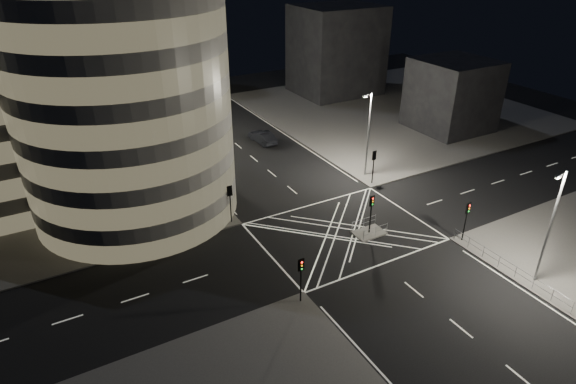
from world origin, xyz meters
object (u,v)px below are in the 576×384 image
street_lamp_left_far (155,107)px  traffic_signal_fr (374,161)px  street_lamp_left_near (203,155)px  street_lamp_right_far (368,132)px  sedan (262,137)px  central_island (369,233)px  traffic_signal_fl (230,197)px  traffic_signal_nl (301,272)px  traffic_signal_nr (467,214)px  traffic_signal_island (371,207)px  street_lamp_right_near (550,224)px

street_lamp_left_far → traffic_signal_fr: bearing=-51.8°
street_lamp_left_near → street_lamp_right_far: 19.11m
street_lamp_right_far → sedan: street_lamp_right_far is taller
central_island → traffic_signal_fl: size_ratio=0.75×
street_lamp_right_far → traffic_signal_fl: bearing=-173.1°
central_island → street_lamp_left_far: 33.95m
street_lamp_left_far → central_island: bearing=-70.0°
central_island → street_lamp_left_near: bearing=130.3°
traffic_signal_fl → traffic_signal_fr: 17.60m
street_lamp_left_near → street_lamp_right_far: size_ratio=1.00×
traffic_signal_fr → street_lamp_right_far: street_lamp_right_far is taller
traffic_signal_nl → traffic_signal_nr: bearing=0.0°
street_lamp_left_far → sedan: 14.80m
central_island → traffic_signal_nl: (-10.80, -5.30, 2.84)m
traffic_signal_nl → central_island: bearing=26.1°
street_lamp_right_far → sedan: size_ratio=1.94×
street_lamp_left_far → street_lamp_right_far: bearing=-48.1°
central_island → street_lamp_left_near: (-11.44, 13.50, 5.47)m
traffic_signal_fl → traffic_signal_island: 13.62m
traffic_signal_island → sedan: size_ratio=0.78×
central_island → sedan: bearing=86.9°
traffic_signal_nr → central_island: bearing=142.1°
traffic_signal_island → street_lamp_right_far: bearing=54.7°
traffic_signal_island → street_lamp_right_far: (7.44, 10.50, 2.63)m
central_island → traffic_signal_nr: size_ratio=0.75×
street_lamp_left_near → sedan: street_lamp_left_near is taller
traffic_signal_island → traffic_signal_nr: bearing=-37.9°
traffic_signal_fl → street_lamp_left_far: 23.36m
traffic_signal_fl → street_lamp_left_far: street_lamp_left_far is taller
sedan → street_lamp_left_near: bearing=39.2°
traffic_signal_fr → street_lamp_left_near: 19.14m
traffic_signal_fr → sedan: bearing=107.1°
traffic_signal_fr → sedan: traffic_signal_fr is taller
street_lamp_right_near → street_lamp_left_far: bearing=113.2°
central_island → traffic_signal_island: 2.84m
street_lamp_left_near → traffic_signal_island: bearing=-49.7°
traffic_signal_nl → sedan: bearing=68.6°
traffic_signal_fr → street_lamp_left_far: size_ratio=0.40×
sedan → traffic_signal_fr: bearing=102.5°
street_lamp_right_near → sedan: (-6.03, 38.33, -4.69)m
traffic_signal_nr → traffic_signal_nl: bearing=180.0°
central_island → traffic_signal_fl: traffic_signal_fl is taller
central_island → traffic_signal_nl: traffic_signal_nl is taller
traffic_signal_fr → sedan: 18.46m
traffic_signal_fr → street_lamp_right_far: 3.48m
traffic_signal_island → street_lamp_left_far: street_lamp_left_far is taller
street_lamp_left_far → street_lamp_right_far: 28.23m
traffic_signal_fr → street_lamp_right_near: size_ratio=0.40×
traffic_signal_island → street_lamp_right_near: (7.44, -12.50, 2.63)m
central_island → traffic_signal_nr: 9.08m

